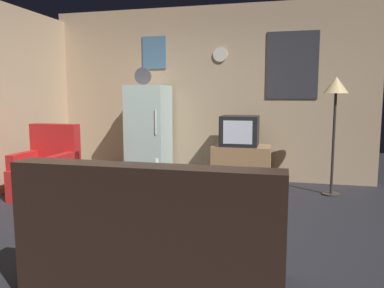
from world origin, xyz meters
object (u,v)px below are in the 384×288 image
(crt_tv, at_px, (240,131))
(wine_glass, at_px, (156,165))
(standing_lamp, at_px, (336,94))
(mug_ceramic_white, at_px, (149,168))
(mug_ceramic_tan, at_px, (139,172))
(coffee_table, at_px, (152,195))
(book_stack, at_px, (281,186))
(tv_stand, at_px, (241,166))
(remote_control, at_px, (144,177))
(fridge, at_px, (149,133))
(couch, at_px, (157,247))
(armchair, at_px, (47,172))

(crt_tv, relative_size, wine_glass, 3.60)
(crt_tv, distance_m, standing_lamp, 1.40)
(mug_ceramic_white, relative_size, mug_ceramic_tan, 1.00)
(mug_ceramic_tan, bearing_deg, mug_ceramic_white, 85.51)
(coffee_table, xyz_separation_m, book_stack, (1.39, 1.52, -0.18))
(tv_stand, height_order, crt_tv, crt_tv)
(coffee_table, distance_m, book_stack, 2.07)
(mug_ceramic_white, bearing_deg, tv_stand, 58.98)
(coffee_table, bearing_deg, book_stack, 47.55)
(standing_lamp, bearing_deg, mug_ceramic_tan, -144.58)
(tv_stand, height_order, coffee_table, tv_stand)
(crt_tv, xyz_separation_m, mug_ceramic_tan, (-0.88, -1.74, -0.31))
(standing_lamp, xyz_separation_m, remote_control, (-2.08, -1.62, -0.87))
(wine_glass, xyz_separation_m, mug_ceramic_white, (-0.09, -0.01, -0.03))
(coffee_table, relative_size, mug_ceramic_white, 8.00)
(remote_control, bearing_deg, coffee_table, 53.37)
(tv_stand, relative_size, wine_glass, 5.60)
(standing_lamp, distance_m, coffee_table, 2.74)
(tv_stand, relative_size, mug_ceramic_white, 9.33)
(mug_ceramic_tan, distance_m, book_stack, 2.26)
(mug_ceramic_tan, bearing_deg, remote_control, -43.71)
(mug_ceramic_white, bearing_deg, coffee_table, -56.61)
(standing_lamp, height_order, mug_ceramic_white, standing_lamp)
(fridge, distance_m, couch, 3.49)
(fridge, height_order, standing_lamp, fridge)
(crt_tv, distance_m, mug_ceramic_white, 1.76)
(tv_stand, xyz_separation_m, remote_control, (-0.84, -1.82, 0.18))
(remote_control, distance_m, couch, 1.49)
(standing_lamp, xyz_separation_m, mug_ceramic_white, (-2.14, -1.29, -0.84))
(mug_ceramic_white, distance_m, remote_control, 0.33)
(couch, bearing_deg, mug_ceramic_white, 111.88)
(remote_control, bearing_deg, fridge, 78.48)
(mug_ceramic_tan, height_order, couch, couch)
(standing_lamp, bearing_deg, book_stack, 171.68)
(remote_control, relative_size, armchair, 0.16)
(remote_control, bearing_deg, tv_stand, 35.03)
(wine_glass, bearing_deg, book_stack, 44.74)
(remote_control, distance_m, armchair, 1.72)
(fridge, xyz_separation_m, couch, (1.25, -3.23, -0.44))
(tv_stand, xyz_separation_m, wine_glass, (-0.81, -1.48, 0.24))
(mug_ceramic_tan, xyz_separation_m, couch, (0.69, -1.43, -0.21))
(standing_lamp, xyz_separation_m, mug_ceramic_tan, (-2.16, -1.54, -0.84))
(fridge, distance_m, standing_lamp, 2.80)
(standing_lamp, height_order, wine_glass, standing_lamp)
(crt_tv, height_order, book_stack, crt_tv)
(mug_ceramic_tan, relative_size, book_stack, 0.43)
(crt_tv, height_order, wine_glass, crt_tv)
(mug_ceramic_white, relative_size, book_stack, 0.43)
(standing_lamp, height_order, couch, standing_lamp)
(mug_ceramic_tan, height_order, remote_control, mug_ceramic_tan)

